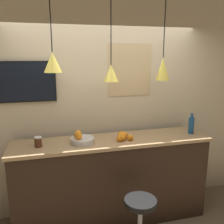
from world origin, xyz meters
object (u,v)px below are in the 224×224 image
Objects in this scene: fruit_bowl at (82,139)px; juice_bottle at (191,125)px; spread_jar at (38,142)px; mounted_tv at (26,82)px; bar_stool at (140,216)px.

fruit_bowl is 1.46m from juice_bottle.
mounted_tv reaches higher than spread_jar.
fruit_bowl is 0.40× the size of mounted_tv.
spread_jar is 0.75m from mounted_tv.
juice_bottle is at bearing -0.02° from fruit_bowl.
mounted_tv is (-1.14, 0.96, 1.39)m from bar_stool.
mounted_tv is at bearing 106.10° from spread_jar.
bar_stool is 0.90× the size of mounted_tv.
mounted_tv is at bearing 148.35° from fruit_bowl.
mounted_tv reaches higher than juice_bottle.
juice_bottle is (1.46, -0.00, 0.07)m from fruit_bowl.
fruit_bowl is at bearing 0.07° from spread_jar.
juice_bottle reaches higher than bar_stool.
spread_jar is at bearing 150.41° from bar_stool.
juice_bottle reaches higher than fruit_bowl.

